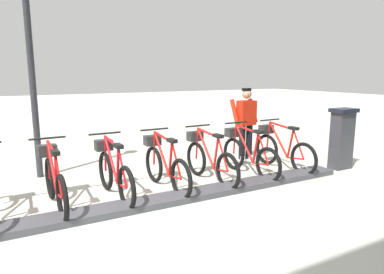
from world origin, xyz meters
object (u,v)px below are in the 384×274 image
Objects in this scene: payment_kiosk at (342,138)px; bike_docked_2 at (209,159)px; bike_docked_3 at (165,165)px; worker_near_rack at (246,121)px; bike_docked_1 at (247,154)px; lamp_post at (30,46)px; bike_docked_4 at (114,172)px; bike_docked_0 at (282,149)px; bike_docked_5 at (54,180)px.

payment_kiosk is 2.98m from bike_docked_2.
bike_docked_3 is 1.04× the size of worker_near_rack.
lamp_post is at bearing 63.71° from bike_docked_1.
bike_docked_1 is 1.35m from worker_near_rack.
bike_docked_4 is 2.90m from lamp_post.
bike_docked_0 is at bearing -170.72° from worker_near_rack.
payment_kiosk reaches higher than bike_docked_3.
lamp_post is (2.38, 5.67, 1.82)m from payment_kiosk.
lamp_post reaches higher than bike_docked_1.
bike_docked_0 is (0.57, 1.12, -0.24)m from payment_kiosk.
bike_docked_0 is 4.49m from bike_docked_5.
bike_docked_1 is 0.90m from bike_docked_2.
bike_docked_0 and bike_docked_1 have the same top height.
bike_docked_0 is 1.00× the size of bike_docked_1.
bike_docked_1 is 1.00× the size of bike_docked_4.
worker_near_rack is (1.03, 0.17, 0.48)m from bike_docked_0.
payment_kiosk reaches higher than bike_docked_1.
bike_docked_1 is at bearing 90.00° from bike_docked_0.
payment_kiosk is 2.07m from worker_near_rack.
worker_near_rack is at bearing -57.64° from bike_docked_2.
bike_docked_0 is 1.00× the size of bike_docked_4.
bike_docked_5 is (0.00, 0.90, 0.00)m from bike_docked_4.
bike_docked_4 is (0.00, 0.90, 0.00)m from bike_docked_3.
bike_docked_1 is 3.59m from bike_docked_5.
bike_docked_1 and bike_docked_5 have the same top height.
worker_near_rack is at bearing 9.28° from bike_docked_0.
bike_docked_2 is at bearing 78.90° from payment_kiosk.
payment_kiosk is at bearing -98.53° from bike_docked_3.
bike_docked_5 is at bearing 90.00° from bike_docked_0.
lamp_post is (1.80, 4.55, 2.05)m from bike_docked_0.
bike_docked_5 is at bearing 103.42° from worker_near_rack.
worker_near_rack reaches higher than payment_kiosk.
bike_docked_4 is (0.00, 1.80, 0.00)m from bike_docked_2.
bike_docked_5 is at bearing 90.00° from bike_docked_3.
bike_docked_1 is at bearing -90.00° from bike_docked_4.
bike_docked_0 is at bearing -90.00° from bike_docked_2.
payment_kiosk is 6.41m from lamp_post.
lamp_post is at bearing 28.00° from bike_docked_4.
payment_kiosk is 0.34× the size of lamp_post.
bike_docked_3 is 1.00× the size of bike_docked_5.
payment_kiosk reaches higher than bike_docked_0.
bike_docked_5 is 1.04× the size of worker_near_rack.
bike_docked_0 is 1.00× the size of bike_docked_3.
worker_near_rack is (1.03, -1.63, 0.48)m from bike_docked_2.
bike_docked_0 and bike_docked_5 have the same top height.
bike_docked_3 is 3.30m from lamp_post.
bike_docked_3 and bike_docked_5 have the same top height.
bike_docked_0 and bike_docked_2 have the same top height.
worker_near_rack reaches higher than bike_docked_2.
worker_near_rack is (1.03, -3.42, 0.48)m from bike_docked_4.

